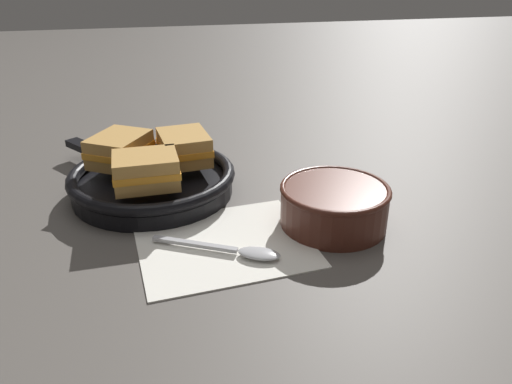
# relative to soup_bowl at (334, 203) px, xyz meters

# --- Properties ---
(ground_plane) EXTENTS (4.00, 4.00, 0.00)m
(ground_plane) POSITION_rel_soup_bowl_xyz_m (-0.12, 0.04, -0.03)
(ground_plane) COLOR #56514C
(napkin) EXTENTS (0.24, 0.21, 0.00)m
(napkin) POSITION_rel_soup_bowl_xyz_m (-0.16, -0.02, -0.03)
(napkin) COLOR white
(napkin) RESTS_ON ground_plane
(soup_bowl) EXTENTS (0.15, 0.15, 0.06)m
(soup_bowl) POSITION_rel_soup_bowl_xyz_m (0.00, 0.00, 0.00)
(soup_bowl) COLOR #4C2319
(soup_bowl) RESTS_ON ground_plane
(spoon) EXTENTS (0.16, 0.09, 0.01)m
(spoon) POSITION_rel_soup_bowl_xyz_m (-0.14, -0.05, -0.03)
(spoon) COLOR #B7B7BC
(spoon) RESTS_ON napkin
(skillet) EXTENTS (0.28, 0.32, 0.04)m
(skillet) POSITION_rel_soup_bowl_xyz_m (-0.24, 0.15, -0.01)
(skillet) COLOR black
(skillet) RESTS_ON ground_plane
(sandwich_near_left) EXTENTS (0.09, 0.10, 0.05)m
(sandwich_near_left) POSITION_rel_soup_bowl_xyz_m (-0.19, 0.18, 0.03)
(sandwich_near_left) COLOR #C18E47
(sandwich_near_left) RESTS_ON skillet
(sandwich_near_right) EXTENTS (0.11, 0.12, 0.05)m
(sandwich_near_right) POSITION_rel_soup_bowl_xyz_m (-0.29, 0.19, 0.03)
(sandwich_near_right) COLOR #C18E47
(sandwich_near_right) RESTS_ON skillet
(sandwich_far_left) EXTENTS (0.09, 0.08, 0.05)m
(sandwich_far_left) POSITION_rel_soup_bowl_xyz_m (-0.25, 0.10, 0.03)
(sandwich_far_left) COLOR #C18E47
(sandwich_far_left) RESTS_ON skillet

